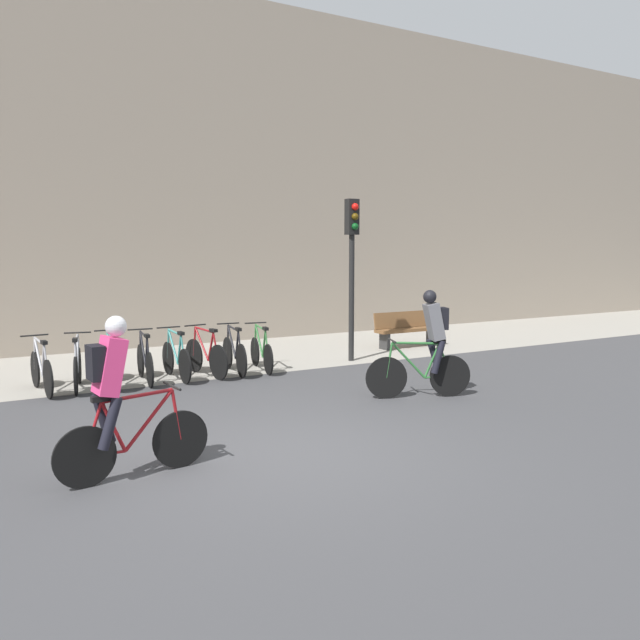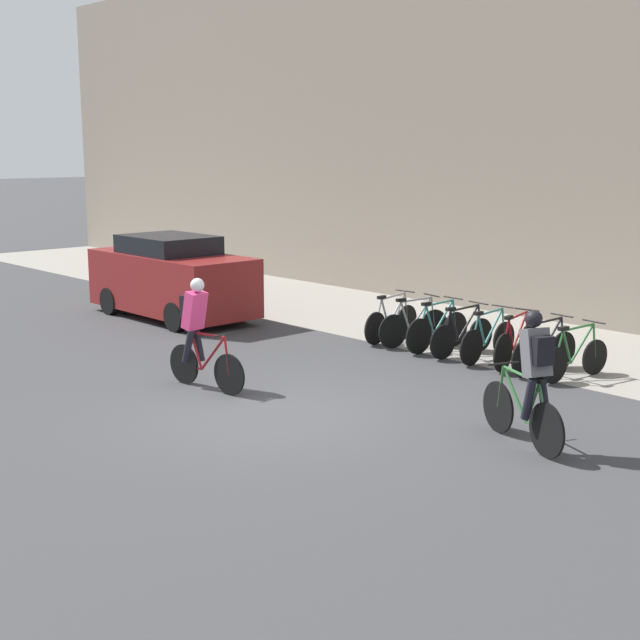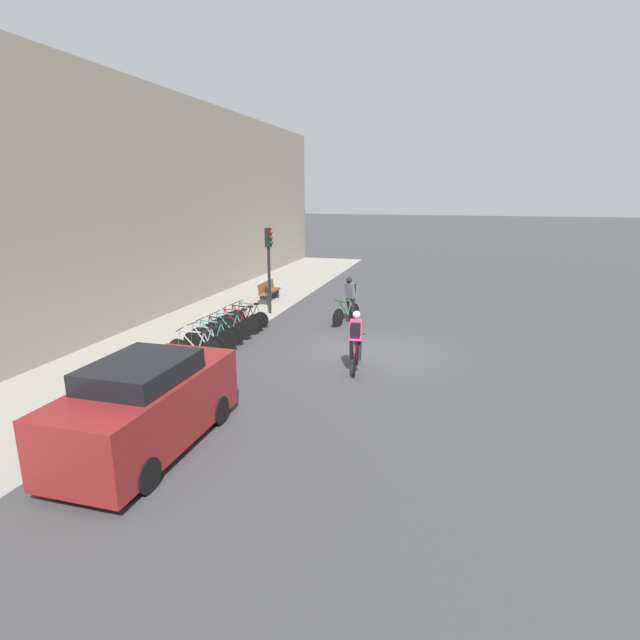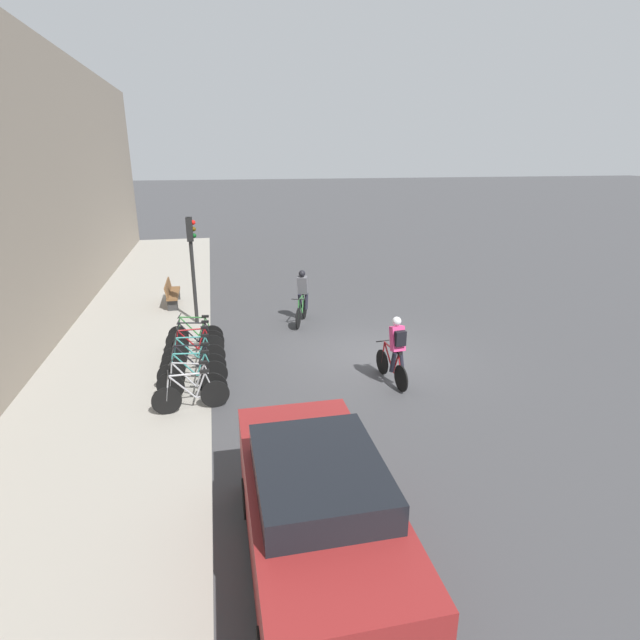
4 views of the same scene
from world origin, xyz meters
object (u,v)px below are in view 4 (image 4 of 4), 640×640
Objects in this scene: cyclist_pink at (396,349)px; cyclist_grey at (302,295)px; parked_bike_2 at (193,373)px; parked_bike_5 at (195,347)px; parked_bike_6 at (195,339)px; parked_bike_7 at (196,333)px; parked_bike_3 at (193,364)px; parked_bike_1 at (192,383)px; bench at (172,293)px; parked_bike_4 at (194,355)px; parked_car at (317,518)px; traffic_light_pole at (192,251)px; parked_bike_0 at (191,395)px.

cyclist_grey is (5.27, 1.36, -0.00)m from cyclist_pink.
parked_bike_2 is 1.76m from parked_bike_5.
cyclist_grey reaches higher than parked_bike_6.
parked_bike_3 is at bearing 179.99° from parked_bike_7.
parked_bike_3 is 2.34m from parked_bike_7.
cyclist_grey is 5.21m from parked_bike_3.
parked_bike_1 is 2.35m from parked_bike_5.
parked_bike_4 is at bearing -171.10° from bench.
cyclist_grey is 10.71m from parked_car.
parked_bike_7 is at bearing -179.56° from traffic_light_pole.
cyclist_pink reaches higher than parked_bike_4.
parked_bike_5 is at bearing 0.02° from parked_bike_0.
parked_bike_5 reaches higher than parked_bike_3.
parked_bike_6 is 1.03× the size of parked_bike_7.
traffic_light_pole is at bearing -157.12° from bench.
parked_bike_6 is at bearing -0.06° from parked_bike_5.
parked_bike_0 is 1.04× the size of parked_bike_1.
parked_bike_3 reaches higher than bench.
parked_bike_2 is at bearing 180.00° from parked_bike_6.
parked_bike_3 is (1.45, 4.85, -0.56)m from cyclist_pink.
parked_bike_7 is (2.34, -0.00, -0.01)m from parked_bike_3.
parked_bike_4 is at bearing 13.88° from parked_car.
bench is (8.21, 5.82, -0.47)m from cyclist_pink.
parked_car reaches higher than cyclist_grey.
parked_bike_0 is (-5.58, 3.49, -0.55)m from cyclist_grey.
parked_car is at bearing 171.02° from cyclist_grey.
parked_bike_5 is 8.15m from parked_car.
cyclist_pink is at bearing -165.53° from cyclist_grey.
parked_bike_4 is at bearing 179.98° from parked_bike_7.
cyclist_pink is at bearing -86.36° from parked_bike_0.
parked_car reaches higher than parked_bike_4.
parked_bike_0 is at bearing -180.00° from parked_bike_3.
traffic_light_pole is at bearing 0.15° from parked_bike_0.
parked_bike_1 is 0.38× the size of parked_car.
cyclist_grey is at bearing -59.34° from parked_bike_6.
traffic_light_pole is at bearing 0.33° from parked_bike_6.
cyclist_grey is 1.06× the size of parked_bike_0.
parked_car reaches higher than parked_bike_7.
traffic_light_pole is 0.82× the size of parked_car.
bench is (2.25, 0.95, -1.97)m from traffic_light_pole.
traffic_light_pole is (3.34, 0.02, 2.04)m from parked_bike_5.
parked_bike_3 is at bearing 0.00° from parked_bike_0.
parked_bike_1 is at bearing 179.96° from parked_bike_3.
parked_bike_2 reaches higher than parked_bike_5.
parked_bike_2 is 5.49m from traffic_light_pole.
parked_bike_3 is 6.83m from bench.
cyclist_pink is 1.07× the size of parked_bike_3.
parked_bike_5 is at bearing 61.61° from cyclist_pink.
traffic_light_pole is at bearing 78.93° from cyclist_grey.
bench is at bearing 11.63° from parked_car.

